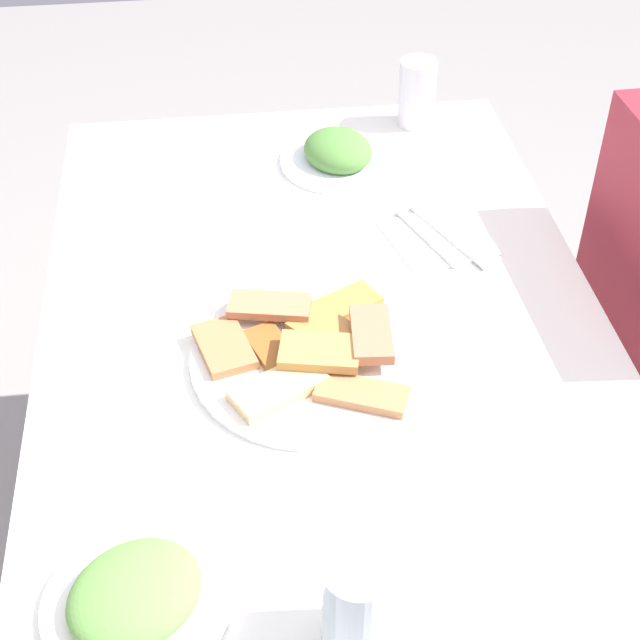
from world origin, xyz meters
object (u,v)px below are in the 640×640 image
object	(u,v)px
pide_platter	(310,354)
salad_plate_rice	(338,154)
fork	(427,237)
drinking_glass	(357,605)
salad_plate_greens	(135,597)
spoon	(450,235)
dining_table	(325,363)
soda_can	(417,93)
paper_napkin	(438,238)

from	to	relation	value
pide_platter	salad_plate_rice	distance (m)	0.50
fork	drinking_glass	bearing A→B (deg)	-38.66
salad_plate_greens	spoon	size ratio (longest dim) A/B	1.03
dining_table	salad_plate_greens	world-z (taller)	salad_plate_greens
pide_platter	salad_plate_greens	bearing A→B (deg)	-32.56
dining_table	soda_can	bearing A→B (deg)	156.09
pide_platter	salad_plate_rice	xyz separation A→B (m)	(-0.49, 0.11, 0.01)
salad_plate_greens	salad_plate_rice	xyz separation A→B (m)	(-0.83, 0.33, 0.00)
pide_platter	drinking_glass	distance (m)	0.41
salad_plate_rice	soda_can	world-z (taller)	soda_can
paper_napkin	salad_plate_rice	bearing A→B (deg)	-152.81
pide_platter	salad_plate_rice	size ratio (longest dim) A/B	1.62
paper_napkin	spoon	distance (m)	0.02
salad_plate_greens	spoon	distance (m)	0.75
salad_plate_rice	pide_platter	bearing A→B (deg)	-12.25
pide_platter	fork	distance (m)	0.33
drinking_glass	paper_napkin	xyz separation A→B (m)	(-0.65, 0.23, -0.06)
pide_platter	spoon	world-z (taller)	pide_platter
paper_napkin	spoon	xyz separation A→B (m)	(0.00, 0.02, 0.00)
dining_table	fork	distance (m)	0.26
dining_table	pide_platter	world-z (taller)	pide_platter
pide_platter	soda_can	distance (m)	0.67
pide_platter	soda_can	bearing A→B (deg)	156.41
pide_platter	drinking_glass	size ratio (longest dim) A/B	2.77
salad_plate_greens	spoon	xyz separation A→B (m)	(-0.59, 0.47, -0.01)
drinking_glass	dining_table	bearing A→B (deg)	176.14
pide_platter	salad_plate_greens	distance (m)	0.41
salad_plate_rice	paper_napkin	distance (m)	0.27
salad_plate_rice	paper_napkin	bearing A→B (deg)	27.19
pide_platter	fork	xyz separation A→B (m)	(-0.25, 0.21, -0.01)
salad_plate_greens	paper_napkin	bearing A→B (deg)	142.88
salad_plate_greens	salad_plate_rice	distance (m)	0.89
pide_platter	soda_can	size ratio (longest dim) A/B	2.64
pide_platter	spoon	distance (m)	0.35
salad_plate_greens	soda_can	xyz separation A→B (m)	(-0.95, 0.49, 0.04)
soda_can	spoon	bearing A→B (deg)	-3.06
pide_platter	salad_plate_greens	world-z (taller)	same
soda_can	dining_table	bearing A→B (deg)	-23.91
soda_can	fork	distance (m)	0.37
soda_can	fork	world-z (taller)	soda_can
salad_plate_rice	fork	size ratio (longest dim) A/B	1.22
soda_can	paper_napkin	bearing A→B (deg)	-5.90
soda_can	fork	bearing A→B (deg)	-8.72
soda_can	pide_platter	bearing A→B (deg)	-23.59
paper_napkin	fork	bearing A→B (deg)	-90.00
dining_table	fork	bearing A→B (deg)	133.50
salad_plate_rice	soda_can	distance (m)	0.21
salad_plate_rice	paper_napkin	world-z (taller)	salad_plate_rice
salad_plate_greens	soda_can	world-z (taller)	soda_can
pide_platter	drinking_glass	bearing A→B (deg)	-0.37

